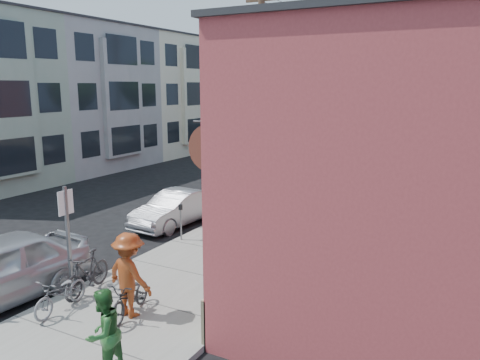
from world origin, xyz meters
The scene contains 25 objects.
ground centered at (0.00, 0.00, 0.00)m, with size 120.00×120.00×0.00m, color black.
sidewalk centered at (4.25, 11.00, 0.07)m, with size 4.50×58.00×0.15m, color gray.
cafe_building centered at (8.99, 4.99, 3.30)m, with size 6.60×20.20×6.61m.
apartment_row centered at (-11.85, 14.00, 4.50)m, with size 6.30×32.00×9.00m.
end_cap_building centered at (-2.00, 42.00, 6.00)m, with size 18.00×8.00×12.00m, color #A09F9B.
sign_post centered at (2.35, -4.61, 1.83)m, with size 0.07×0.45×2.80m.
parking_meter_near centered at (2.25, 0.24, 0.98)m, with size 0.14×0.14×1.24m.
parking_meter_far centered at (2.25, 8.77, 0.98)m, with size 0.14×0.14×1.24m.
utility_pole_near centered at (2.39, 5.98, 5.41)m, with size 3.57×0.28×10.00m.
utility_pole_far centered at (2.45, 21.56, 5.34)m, with size 1.80×0.28×10.00m.
tree_bare centered at (2.80, 7.22, 2.76)m, with size 0.24×0.24×5.22m.
tree_leafy_mid centered at (2.80, 16.97, 5.09)m, with size 4.08×4.08×6.99m.
tree_leafy_far centered at (2.80, 25.79, 5.35)m, with size 4.79×4.79×7.60m.
patio_chair_a centered at (6.19, -3.10, 0.59)m, with size 0.50×0.50×0.88m, color #113D16, non-canonical shape.
patio_chair_b centered at (5.98, -2.34, 0.59)m, with size 0.50×0.50×0.88m, color #113D16, non-canonical shape.
patron_grey centered at (6.20, -3.03, 1.13)m, with size 0.71×0.47×1.95m, color gray.
patron_green centered at (5.44, -6.67, 0.97)m, with size 0.80×0.62×1.64m, color #286629.
cyclist centered at (4.33, -4.71, 1.13)m, with size 1.26×0.73×1.96m, color maroon.
cyclist_bike centered at (4.33, -4.71, 0.59)m, with size 0.59×1.69×0.89m, color black.
parked_bike_a centered at (2.58, -4.30, 0.68)m, with size 0.50×1.77×1.06m, color black.
parked_bike_b centered at (2.77, -5.30, 0.58)m, with size 0.57×1.62×0.85m, color slate.
car_1 centered at (0.80, 1.95, 0.66)m, with size 1.41×4.04×1.33m, color #A1A1A8.
car_2 centered at (0.80, 7.97, 0.66)m, with size 1.84×4.52×1.31m, color black.
car_3 centered at (0.47, 13.50, 0.77)m, with size 2.55×5.53×1.54m, color #909497.
bus centered at (-2.23, 25.18, 1.53)m, with size 2.58×11.01×3.07m, color white.
Camera 1 is at (11.20, -12.26, 5.32)m, focal length 35.00 mm.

